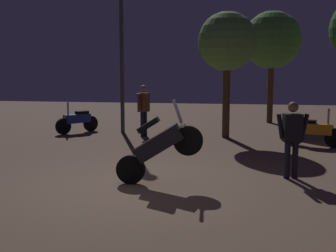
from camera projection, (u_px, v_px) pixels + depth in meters
The scene contains 9 objects.
ground_plane at pixel (141, 184), 7.94m from camera, with size 40.00×40.00×0.00m, color brown.
motorcycle_black_foreground at pixel (159, 146), 7.84m from camera, with size 1.66×0.36×1.63m.
motorcycle_orange_parked_left at pixel (315, 131), 11.91m from camera, with size 1.60×0.63×1.11m.
motorcycle_blue_parked_right at pixel (77, 120), 14.51m from camera, with size 1.07×1.39×1.11m.
person_rider_beside at pixel (144, 106), 13.66m from camera, with size 0.37×0.64×1.70m.
person_bystander_far at pixel (292, 134), 8.28m from camera, with size 0.66×0.30×1.55m.
streetlamp_near at pixel (121, 35), 14.22m from camera, with size 0.36×0.36×5.39m.
tree_center_bg at pixel (272, 41), 16.99m from camera, with size 2.35×2.35×4.59m.
tree_right_bg at pixel (227, 43), 13.17m from camera, with size 1.87×1.87×4.03m.
Camera 1 is at (1.83, -7.53, 2.15)m, focal length 44.38 mm.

